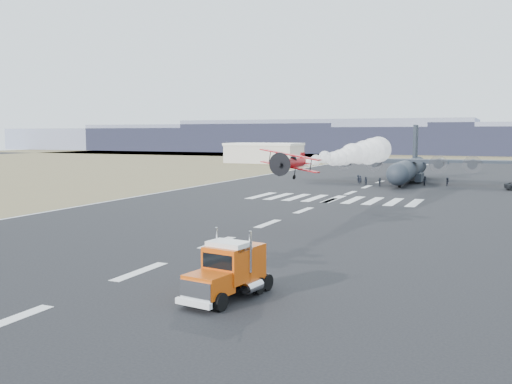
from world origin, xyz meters
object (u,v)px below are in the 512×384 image
Objects in this scene: crew_d at (380,182)px; crew_h at (425,181)px; crew_a at (360,180)px; transport_aircraft at (408,167)px; crew_e at (397,179)px; crew_g at (401,182)px; aerobatic_biplane at (291,163)px; crew_b at (366,181)px; semi_truck at (229,270)px; crew_c at (358,179)px; hangar_left at (264,153)px; crew_f at (447,182)px.

crew_h reaches higher than crew_d.
transport_aircraft is at bearing -148.68° from crew_a.
crew_g is at bearing -147.34° from crew_e.
aerobatic_biplane is 59.02m from crew_h.
aerobatic_biplane is 4.05× the size of crew_b.
crew_c is (-12.38, 83.00, -0.90)m from semi_truck.
crew_c is at bearing -10.25° from crew_d.
transport_aircraft reaches higher than hangar_left.
transport_aircraft is (57.49, -59.89, -0.36)m from hangar_left.
hangar_left is 160.22m from semi_truck.
crew_a is (-6.29, 56.12, -6.15)m from aerobatic_biplane.
crew_e is 9.83m from crew_f.
crew_h is (5.66, -2.60, 0.09)m from crew_e.
crew_f is (9.73, 59.18, -6.20)m from aerobatic_biplane.
crew_h reaches higher than crew_b.
hangar_left is 90.29m from crew_g.
crew_d is at bearing 96.31° from crew_h.
crew_c is at bearing -34.65° from crew_g.
crew_a is at bearing 4.92° from crew_d.
crew_g is (8.12, -1.11, 0.04)m from crew_a.
crew_f reaches higher than crew_b.
transport_aircraft reaches higher than crew_b.
crew_d is at bearing -109.70° from transport_aircraft.
crew_d is (-3.50, -10.93, -2.24)m from transport_aircraft.
crew_c is at bearing 60.64° from crew_h.
crew_d reaches higher than crew_b.
aerobatic_biplane is at bearing 148.29° from crew_h.
crew_a is at bearing -179.24° from crew_b.
semi_truck is 80.73m from crew_a.
hangar_left is at bearing -17.70° from crew_d.
semi_truck is 88.40m from transport_aircraft.
crew_h is (3.90, 3.42, 0.01)m from crew_g.
aerobatic_biplane is at bearing 22.43° from crew_c.
crew_g reaches higher than crew_a.
semi_truck is 0.19× the size of transport_aircraft.
aerobatic_biplane is 3.80× the size of crew_a.
aerobatic_biplane reaches higher than crew_a.
crew_f is (16.02, 3.06, -0.05)m from crew_a.
crew_a is 0.95× the size of crew_g.
crew_a is 1.06× the size of crew_f.
hangar_left is 136.42m from aerobatic_biplane.
transport_aircraft reaches higher than crew_f.
crew_b is at bearing -125.70° from transport_aircraft.
aerobatic_biplane is at bearing -65.80° from hangar_left.
transport_aircraft reaches higher than crew_g.
crew_e is at bearing -69.87° from crew_d.
crew_f is at bearing -162.66° from crew_g.
crew_b is at bearing 12.97° from crew_d.
crew_c is at bearing -151.46° from transport_aircraft.
crew_e is (-4.86, 84.85, -0.89)m from semi_truck.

